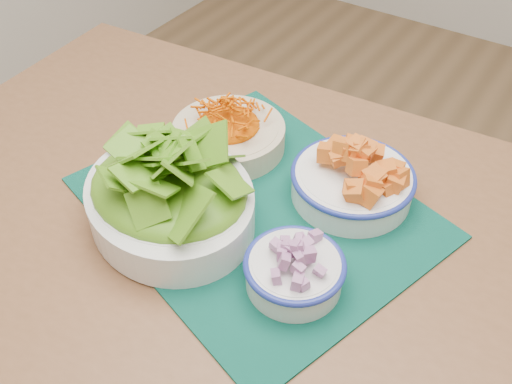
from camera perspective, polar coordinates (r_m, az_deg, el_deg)
ground at (r=1.61m, az=11.05°, el=-17.72°), size 4.00×4.00×0.00m
table at (r=0.97m, az=-2.37°, el=-6.37°), size 1.27×0.89×0.75m
placemat at (r=0.90m, az=-0.00°, el=-1.49°), size 0.61×0.55×0.00m
carrot_bowl at (r=0.99m, az=-2.76°, el=6.17°), size 0.23×0.23×0.08m
squash_bowl at (r=0.90m, az=9.73°, el=1.85°), size 0.25×0.25×0.10m
lettuce_bowl at (r=0.85m, az=-8.72°, el=0.10°), size 0.36×0.34×0.12m
onion_bowl at (r=0.77m, az=3.88°, el=-7.48°), size 0.17×0.17×0.07m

